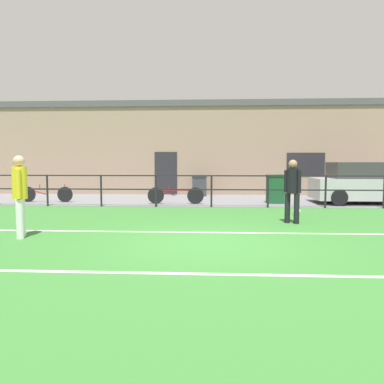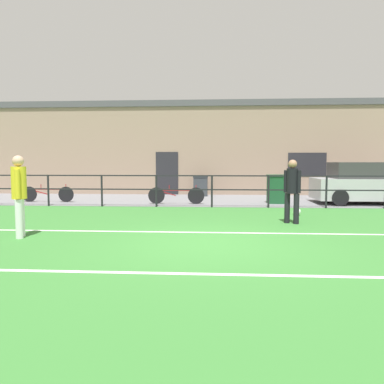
% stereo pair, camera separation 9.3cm
% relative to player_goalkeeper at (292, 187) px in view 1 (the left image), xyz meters
% --- Properties ---
extents(ground, '(60.00, 44.00, 0.04)m').
position_rel_player_goalkeeper_xyz_m(ground, '(-2.15, -2.58, -0.97)').
color(ground, '#387A33').
extents(field_line_touchline, '(36.00, 0.11, 0.00)m').
position_rel_player_goalkeeper_xyz_m(field_line_touchline, '(-2.15, -1.45, -0.95)').
color(field_line_touchline, white).
rests_on(field_line_touchline, ground).
extents(field_line_hash, '(36.00, 0.11, 0.00)m').
position_rel_player_goalkeeper_xyz_m(field_line_hash, '(-2.15, -4.70, -0.95)').
color(field_line_hash, white).
rests_on(field_line_hash, ground).
extents(pavement_strip, '(48.00, 5.00, 0.02)m').
position_rel_player_goalkeeper_xyz_m(pavement_strip, '(-2.15, 5.92, -0.94)').
color(pavement_strip, slate).
rests_on(pavement_strip, ground).
extents(perimeter_fence, '(36.07, 0.07, 1.15)m').
position_rel_player_goalkeeper_xyz_m(perimeter_fence, '(-2.15, 3.42, -0.21)').
color(perimeter_fence, black).
rests_on(perimeter_fence, ground).
extents(clubhouse_facade, '(28.00, 2.56, 4.59)m').
position_rel_player_goalkeeper_xyz_m(clubhouse_facade, '(-2.15, 9.62, 1.35)').
color(clubhouse_facade, gray).
rests_on(clubhouse_facade, ground).
extents(player_goalkeeper, '(0.41, 0.29, 1.68)m').
position_rel_player_goalkeeper_xyz_m(player_goalkeeper, '(0.00, 0.00, 0.00)').
color(player_goalkeeper, black).
rests_on(player_goalkeeper, ground).
extents(player_striker, '(0.31, 0.46, 1.76)m').
position_rel_player_goalkeeper_xyz_m(player_striker, '(-6.20, -2.26, 0.05)').
color(player_striker, white).
rests_on(player_striker, ground).
extents(soccer_ball_spare, '(0.23, 0.23, 0.23)m').
position_rel_player_goalkeeper_xyz_m(soccer_ball_spare, '(0.46, 1.53, -0.84)').
color(soccer_ball_spare, white).
rests_on(soccer_ball_spare, ground).
extents(parked_car_red, '(4.38, 1.96, 1.59)m').
position_rel_player_goalkeeper_xyz_m(parked_car_red, '(3.94, 4.89, -0.18)').
color(parked_car_red, '#B7B7BC').
rests_on(parked_car_red, pavement_strip).
extents(bicycle_parked_0, '(2.15, 0.04, 0.73)m').
position_rel_player_goalkeeper_xyz_m(bicycle_parked_0, '(-3.53, 4.27, -0.60)').
color(bicycle_parked_0, black).
rests_on(bicycle_parked_0, pavement_strip).
extents(bicycle_parked_1, '(2.13, 0.04, 0.72)m').
position_rel_player_goalkeeper_xyz_m(bicycle_parked_1, '(-8.74, 4.62, -0.61)').
color(bicycle_parked_1, black).
rests_on(bicycle_parked_1, pavement_strip).
extents(trash_bin_0, '(0.68, 0.58, 1.11)m').
position_rel_player_goalkeeper_xyz_m(trash_bin_0, '(0.30, 4.69, -0.38)').
color(trash_bin_0, '#194C28').
rests_on(trash_bin_0, pavement_strip).
extents(trash_bin_1, '(0.68, 0.58, 0.94)m').
position_rel_player_goalkeeper_xyz_m(trash_bin_1, '(-2.74, 7.66, -0.46)').
color(trash_bin_1, '#33383D').
rests_on(trash_bin_1, pavement_strip).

